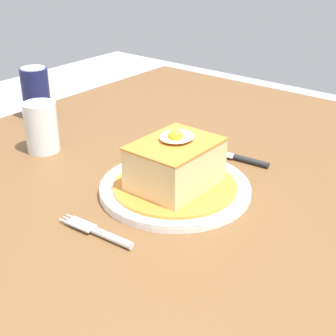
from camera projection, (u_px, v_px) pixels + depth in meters
name	position (u px, v px, depth m)	size (l,w,h in m)	color
dining_table	(141.00, 222.00, 0.98)	(1.34, 0.97, 0.73)	brown
main_plate	(177.00, 187.00, 0.89)	(0.27, 0.27, 0.02)	white
sandwich_meal	(177.00, 166.00, 0.87)	(0.22, 0.22, 0.11)	orange
fork	(102.00, 233.00, 0.76)	(0.03, 0.14, 0.01)	silver
knife	(240.00, 158.00, 1.00)	(0.03, 0.17, 0.01)	#262628
soda_can	(36.00, 93.00, 1.21)	(0.07, 0.07, 0.12)	#191E51
drinking_glass	(42.00, 130.00, 1.03)	(0.07, 0.07, 0.10)	#3F2314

